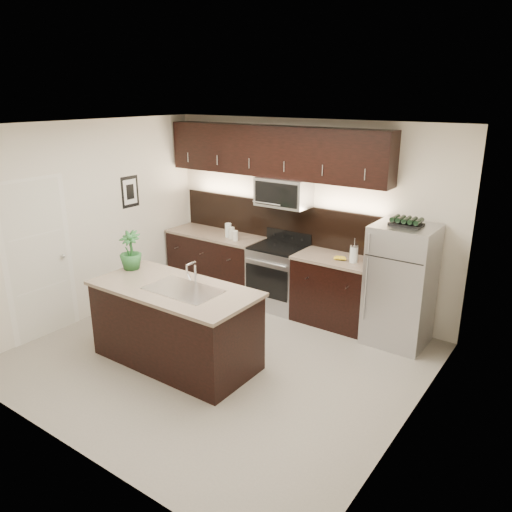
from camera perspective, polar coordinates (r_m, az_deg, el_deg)
The scene contains 12 objects.
ground at distance 6.13m, azimuth -4.24°, elevation -11.52°, with size 4.50×4.50×0.00m, color gray.
room_walls at distance 5.53m, azimuth -5.79°, elevation 4.12°, with size 4.52×4.02×2.71m.
counter_run at distance 7.41m, azimuth 1.22°, elevation -2.04°, with size 3.51×0.65×0.94m.
upper_fixtures at distance 7.11m, azimuth 2.16°, elevation 10.98°, with size 3.49×0.40×1.66m.
island at distance 5.91m, azimuth -9.17°, elevation -7.73°, with size 1.96×0.96×0.94m.
sink_faucet at distance 5.62m, azimuth -8.24°, elevation -3.66°, with size 0.84×0.50×0.28m.
refrigerator at distance 6.41m, azimuth 16.17°, elevation -3.25°, with size 0.74×0.67×1.53m, color #B2B2B7.
wine_rack at distance 6.17m, azimuth 16.82°, elevation 3.75°, with size 0.38×0.23×0.09m.
plant at distance 6.33m, azimuth -14.16°, elevation 0.63°, with size 0.27×0.27×0.48m, color #255D2A.
canisters at distance 7.50m, azimuth -2.90°, elevation 2.73°, with size 0.30×0.18×0.21m.
french_press at distance 6.54m, azimuth 11.12°, elevation 0.28°, with size 0.11×0.11×0.31m.
bananas at distance 6.63m, azimuth 9.18°, elevation -0.18°, with size 0.17×0.13×0.05m, color gold.
Camera 1 is at (3.42, -4.08, 3.03)m, focal length 35.00 mm.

